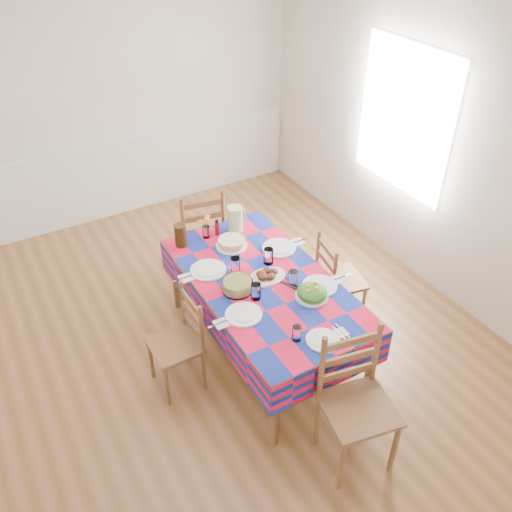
{
  "coord_description": "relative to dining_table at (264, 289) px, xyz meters",
  "views": [
    {
      "loc": [
        -1.42,
        -3.24,
        3.47
      ],
      "look_at": [
        0.33,
        -0.2,
        0.91
      ],
      "focal_mm": 38.0,
      "sensor_mm": 36.0,
      "label": 1
    }
  ],
  "objects": [
    {
      "name": "chair_far",
      "position": [
        -0.01,
        1.2,
        -0.16
      ],
      "size": [
        0.52,
        0.5,
        1.02
      ],
      "rotation": [
        0.0,
        0.0,
        2.96
      ],
      "color": "brown",
      "rests_on": "room"
    },
    {
      "name": "wainscot",
      "position": [
        -0.33,
        2.82,
        -0.18
      ],
      "size": [
        4.41,
        0.06,
        0.92
      ],
      "color": "white",
      "rests_on": "room"
    },
    {
      "name": "hot_sauce",
      "position": [
        -0.02,
        0.79,
        0.16
      ],
      "size": [
        0.04,
        0.04,
        0.16
      ],
      "primitive_type": "cylinder",
      "color": "#A90E0D",
      "rests_on": "dining_table"
    },
    {
      "name": "salad_platter",
      "position": [
        0.22,
        -0.35,
        0.12
      ],
      "size": [
        0.26,
        0.26,
        0.11
      ],
      "color": "white",
      "rests_on": "dining_table"
    },
    {
      "name": "green_pitcher",
      "position": [
        0.15,
        0.77,
        0.2
      ],
      "size": [
        0.14,
        0.14,
        0.24
      ],
      "primitive_type": "cylinder",
      "color": "#B8D697",
      "rests_on": "dining_table"
    },
    {
      "name": "setting_right_near",
      "position": [
        0.29,
        -0.23,
        0.11
      ],
      "size": [
        0.53,
        0.3,
        0.13
      ],
      "rotation": [
        0.0,
        0.0,
        -1.57
      ],
      "color": "white",
      "rests_on": "dining_table"
    },
    {
      "name": "chair_near",
      "position": [
        0.01,
        -1.2,
        -0.14
      ],
      "size": [
        0.54,
        0.52,
        1.06
      ],
      "rotation": [
        0.0,
        0.0,
        -0.19
      ],
      "color": "brown",
      "rests_on": "room"
    },
    {
      "name": "cake",
      "position": [
        -0.0,
        0.56,
        0.12
      ],
      "size": [
        0.27,
        0.27,
        0.08
      ],
      "color": "white",
      "rests_on": "dining_table"
    },
    {
      "name": "window_right",
      "position": [
        1.9,
        0.64,
        0.84
      ],
      "size": [
        0.0,
        1.4,
        1.4
      ],
      "primitive_type": "plane",
      "rotation": [
        0.0,
        -1.57,
        0.0
      ],
      "color": "white",
      "rests_on": "room"
    },
    {
      "name": "setting_left_near",
      "position": [
        -0.28,
        -0.23,
        0.11
      ],
      "size": [
        0.51,
        0.3,
        0.13
      ],
      "rotation": [
        0.0,
        0.0,
        1.57
      ],
      "color": "white",
      "rests_on": "dining_table"
    },
    {
      "name": "chair_right",
      "position": [
        0.77,
        0.01,
        -0.23
      ],
      "size": [
        0.44,
        0.46,
        0.89
      ],
      "rotation": [
        0.0,
        0.0,
        1.38
      ],
      "color": "brown",
      "rests_on": "room"
    },
    {
      "name": "dining_table",
      "position": [
        0.0,
        0.0,
        0.0
      ],
      "size": [
        1.03,
        1.91,
        0.75
      ],
      "color": "brown",
      "rests_on": "room"
    },
    {
      "name": "setting_left_far",
      "position": [
        -0.27,
        0.3,
        0.11
      ],
      "size": [
        0.54,
        0.32,
        0.14
      ],
      "rotation": [
        0.0,
        0.0,
        1.57
      ],
      "color": "white",
      "rests_on": "dining_table"
    },
    {
      "name": "flower_vase",
      "position": [
        -0.13,
        0.8,
        0.17
      ],
      "size": [
        0.14,
        0.11,
        0.22
      ],
      "color": "white",
      "rests_on": "dining_table"
    },
    {
      "name": "chair_left",
      "position": [
        -0.77,
        0.0,
        -0.23
      ],
      "size": [
        0.37,
        0.39,
        0.88
      ],
      "rotation": [
        0.0,
        0.0,
        -1.56
      ],
      "color": "brown",
      "rests_on": "room"
    },
    {
      "name": "meat_platter",
      "position": [
        0.04,
        0.03,
        0.11
      ],
      "size": [
        0.32,
        0.23,
        0.06
      ],
      "color": "white",
      "rests_on": "dining_table"
    },
    {
      "name": "pasta_bowl",
      "position": [
        -0.24,
        0.01,
        0.13
      ],
      "size": [
        0.25,
        0.25,
        0.09
      ],
      "color": "white",
      "rests_on": "dining_table"
    },
    {
      "name": "setting_near_head",
      "position": [
        -0.03,
        -0.74,
        0.11
      ],
      "size": [
        0.39,
        0.26,
        0.12
      ],
      "color": "white",
      "rests_on": "dining_table"
    },
    {
      "name": "tea_pitcher",
      "position": [
        -0.37,
        0.79,
        0.19
      ],
      "size": [
        0.1,
        0.1,
        0.21
      ],
      "primitive_type": "cylinder",
      "color": "#301F0A",
      "rests_on": "dining_table"
    },
    {
      "name": "setting_right_far",
      "position": [
        0.28,
        0.27,
        0.11
      ],
      "size": [
        0.55,
        0.32,
        0.14
      ],
      "rotation": [
        0.0,
        0.0,
        -1.57
      ],
      "color": "white",
      "rests_on": "dining_table"
    },
    {
      "name": "room",
      "position": [
        -0.33,
        0.34,
        0.69
      ],
      "size": [
        4.58,
        5.08,
        2.78
      ],
      "color": "brown",
      "rests_on": "ground"
    },
    {
      "name": "serving_utensils",
      "position": [
        0.16,
        -0.11,
        0.09
      ],
      "size": [
        0.15,
        0.33,
        0.01
      ],
      "color": "black",
      "rests_on": "dining_table"
    },
    {
      "name": "name_card",
      "position": [
        0.01,
        -0.9,
        0.09
      ],
      "size": [
        0.08,
        0.02,
        0.02
      ],
      "primitive_type": "cube",
      "color": "white",
      "rests_on": "dining_table"
    }
  ]
}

